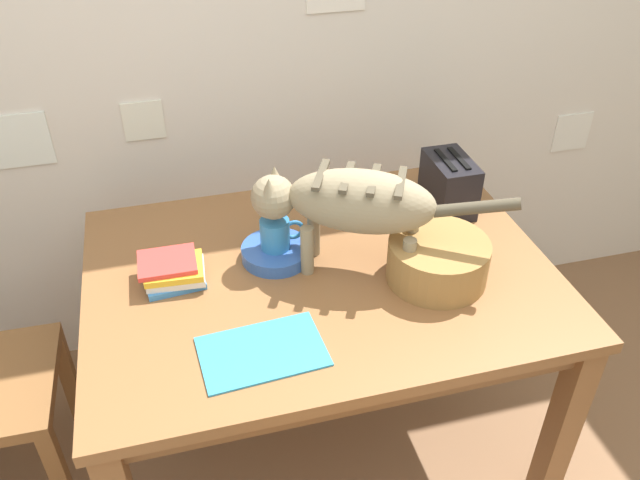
{
  "coord_description": "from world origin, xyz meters",
  "views": [
    {
      "loc": [
        -0.27,
        -0.3,
        1.86
      ],
      "look_at": [
        0.09,
        1.07,
        0.84
      ],
      "focal_mm": 36.39,
      "sensor_mm": 36.0,
      "label": 1
    }
  ],
  "objects_px": {
    "dining_table": "(320,293)",
    "coffee_mug": "(276,234)",
    "saucer_bowl": "(276,252)",
    "book_stack": "(173,271)",
    "wicker_basket": "(438,260)",
    "toaster": "(449,184)",
    "magazine": "(262,351)",
    "cat": "(350,203)"
  },
  "relations": [
    {
      "from": "dining_table",
      "to": "coffee_mug",
      "type": "distance_m",
      "value": 0.22
    },
    {
      "from": "saucer_bowl",
      "to": "book_stack",
      "type": "relative_size",
      "value": 1.11
    },
    {
      "from": "wicker_basket",
      "to": "saucer_bowl",
      "type": "bearing_deg",
      "value": 153.81
    },
    {
      "from": "saucer_bowl",
      "to": "toaster",
      "type": "bearing_deg",
      "value": 12.02
    },
    {
      "from": "magazine",
      "to": "toaster",
      "type": "bearing_deg",
      "value": 31.14
    },
    {
      "from": "magazine",
      "to": "toaster",
      "type": "relative_size",
      "value": 1.47
    },
    {
      "from": "book_stack",
      "to": "dining_table",
      "type": "bearing_deg",
      "value": -7.33
    },
    {
      "from": "cat",
      "to": "wicker_basket",
      "type": "relative_size",
      "value": 2.35
    },
    {
      "from": "dining_table",
      "to": "wicker_basket",
      "type": "relative_size",
      "value": 4.71
    },
    {
      "from": "book_stack",
      "to": "wicker_basket",
      "type": "bearing_deg",
      "value": -13.57
    },
    {
      "from": "cat",
      "to": "book_stack",
      "type": "bearing_deg",
      "value": 108.87
    },
    {
      "from": "book_stack",
      "to": "toaster",
      "type": "height_order",
      "value": "toaster"
    },
    {
      "from": "cat",
      "to": "wicker_basket",
      "type": "height_order",
      "value": "cat"
    },
    {
      "from": "magazine",
      "to": "toaster",
      "type": "distance_m",
      "value": 0.84
    },
    {
      "from": "cat",
      "to": "wicker_basket",
      "type": "distance_m",
      "value": 0.28
    },
    {
      "from": "cat",
      "to": "coffee_mug",
      "type": "xyz_separation_m",
      "value": [
        -0.18,
        0.09,
        -0.13
      ]
    },
    {
      "from": "coffee_mug",
      "to": "toaster",
      "type": "relative_size",
      "value": 0.63
    },
    {
      "from": "saucer_bowl",
      "to": "wicker_basket",
      "type": "bearing_deg",
      "value": -26.19
    },
    {
      "from": "saucer_bowl",
      "to": "toaster",
      "type": "relative_size",
      "value": 0.97
    },
    {
      "from": "saucer_bowl",
      "to": "book_stack",
      "type": "height_order",
      "value": "book_stack"
    },
    {
      "from": "cat",
      "to": "toaster",
      "type": "bearing_deg",
      "value": -35.17
    },
    {
      "from": "dining_table",
      "to": "coffee_mug",
      "type": "bearing_deg",
      "value": 141.52
    },
    {
      "from": "book_stack",
      "to": "toaster",
      "type": "distance_m",
      "value": 0.88
    },
    {
      "from": "coffee_mug",
      "to": "wicker_basket",
      "type": "height_order",
      "value": "coffee_mug"
    },
    {
      "from": "magazine",
      "to": "cat",
      "type": "bearing_deg",
      "value": 38.14
    },
    {
      "from": "dining_table",
      "to": "wicker_basket",
      "type": "bearing_deg",
      "value": -21.39
    },
    {
      "from": "wicker_basket",
      "to": "toaster",
      "type": "bearing_deg",
      "value": 61.78
    },
    {
      "from": "book_stack",
      "to": "saucer_bowl",
      "type": "bearing_deg",
      "value": 6.28
    },
    {
      "from": "dining_table",
      "to": "cat",
      "type": "xyz_separation_m",
      "value": [
        0.08,
        -0.01,
        0.3
      ]
    },
    {
      "from": "magazine",
      "to": "saucer_bowl",
      "type": "bearing_deg",
      "value": 69.38
    },
    {
      "from": "saucer_bowl",
      "to": "toaster",
      "type": "height_order",
      "value": "toaster"
    },
    {
      "from": "cat",
      "to": "saucer_bowl",
      "type": "xyz_separation_m",
      "value": [
        -0.19,
        0.09,
        -0.19
      ]
    },
    {
      "from": "wicker_basket",
      "to": "dining_table",
      "type": "bearing_deg",
      "value": 158.61
    },
    {
      "from": "book_stack",
      "to": "wicker_basket",
      "type": "distance_m",
      "value": 0.71
    },
    {
      "from": "coffee_mug",
      "to": "magazine",
      "type": "distance_m",
      "value": 0.38
    },
    {
      "from": "wicker_basket",
      "to": "coffee_mug",
      "type": "bearing_deg",
      "value": 153.6
    },
    {
      "from": "magazine",
      "to": "book_stack",
      "type": "bearing_deg",
      "value": 115.17
    },
    {
      "from": "dining_table",
      "to": "book_stack",
      "type": "xyz_separation_m",
      "value": [
        -0.39,
        0.05,
        0.12
      ]
    },
    {
      "from": "dining_table",
      "to": "saucer_bowl",
      "type": "relative_size",
      "value": 6.55
    },
    {
      "from": "wicker_basket",
      "to": "cat",
      "type": "bearing_deg",
      "value": 153.68
    },
    {
      "from": "wicker_basket",
      "to": "toaster",
      "type": "xyz_separation_m",
      "value": [
        0.17,
        0.32,
        0.02
      ]
    },
    {
      "from": "coffee_mug",
      "to": "toaster",
      "type": "bearing_deg",
      "value": 12.09
    }
  ]
}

